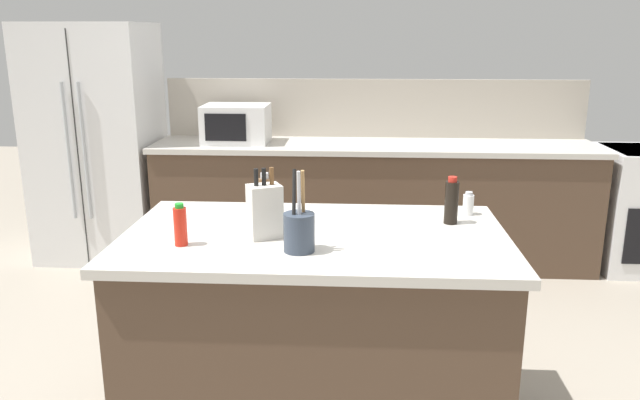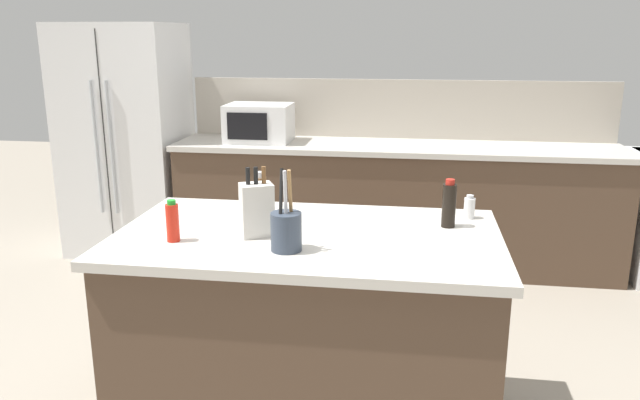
{
  "view_description": "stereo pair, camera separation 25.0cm",
  "coord_description": "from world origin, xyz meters",
  "px_view_note": "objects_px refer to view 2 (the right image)",
  "views": [
    {
      "loc": [
        0.17,
        -2.48,
        1.75
      ],
      "look_at": [
        0.0,
        0.35,
        0.99
      ],
      "focal_mm": 35.0,
      "sensor_mm": 36.0,
      "label": 1
    },
    {
      "loc": [
        0.42,
        -2.45,
        1.75
      ],
      "look_at": [
        0.0,
        0.35,
        0.99
      ],
      "focal_mm": 35.0,
      "sensor_mm": 36.0,
      "label": 2
    }
  ],
  "objects_px": {
    "knife_block": "(257,209)",
    "salt_shaker": "(469,208)",
    "hot_sauce_bottle": "(173,222)",
    "soy_sauce_bottle": "(449,205)",
    "pepper_grinder": "(261,199)",
    "microwave": "(259,123)",
    "refrigerator": "(127,140)",
    "utensil_crock": "(286,230)"
  },
  "relations": [
    {
      "from": "knife_block",
      "to": "salt_shaker",
      "type": "xyz_separation_m",
      "value": [
        0.89,
        0.39,
        -0.06
      ]
    },
    {
      "from": "knife_block",
      "to": "hot_sauce_bottle",
      "type": "bearing_deg",
      "value": 175.01
    },
    {
      "from": "soy_sauce_bottle",
      "to": "pepper_grinder",
      "type": "bearing_deg",
      "value": -174.97
    },
    {
      "from": "microwave",
      "to": "hot_sauce_bottle",
      "type": "distance_m",
      "value": 2.39
    },
    {
      "from": "soy_sauce_bottle",
      "to": "knife_block",
      "type": "bearing_deg",
      "value": -162.97
    },
    {
      "from": "refrigerator",
      "to": "soy_sauce_bottle",
      "type": "xyz_separation_m",
      "value": [
        2.45,
        -2.07,
        0.13
      ]
    },
    {
      "from": "microwave",
      "to": "pepper_grinder",
      "type": "relative_size",
      "value": 2.11
    },
    {
      "from": "utensil_crock",
      "to": "hot_sauce_bottle",
      "type": "bearing_deg",
      "value": 175.16
    },
    {
      "from": "knife_block",
      "to": "utensil_crock",
      "type": "height_order",
      "value": "utensil_crock"
    },
    {
      "from": "knife_block",
      "to": "salt_shaker",
      "type": "distance_m",
      "value": 0.97
    },
    {
      "from": "knife_block",
      "to": "soy_sauce_bottle",
      "type": "xyz_separation_m",
      "value": [
        0.79,
        0.24,
        -0.01
      ]
    },
    {
      "from": "salt_shaker",
      "to": "pepper_grinder",
      "type": "distance_m",
      "value": 0.94
    },
    {
      "from": "pepper_grinder",
      "to": "hot_sauce_bottle",
      "type": "distance_m",
      "value": 0.41
    },
    {
      "from": "pepper_grinder",
      "to": "microwave",
      "type": "bearing_deg",
      "value": 104.13
    },
    {
      "from": "microwave",
      "to": "soy_sauce_bottle",
      "type": "height_order",
      "value": "microwave"
    },
    {
      "from": "refrigerator",
      "to": "pepper_grinder",
      "type": "bearing_deg",
      "value": -52.52
    },
    {
      "from": "refrigerator",
      "to": "salt_shaker",
      "type": "bearing_deg",
      "value": -37.06
    },
    {
      "from": "salt_shaker",
      "to": "soy_sauce_bottle",
      "type": "relative_size",
      "value": 0.51
    },
    {
      "from": "utensil_crock",
      "to": "microwave",
      "type": "bearing_deg",
      "value": 106.25
    },
    {
      "from": "refrigerator",
      "to": "utensil_crock",
      "type": "relative_size",
      "value": 5.71
    },
    {
      "from": "microwave",
      "to": "pepper_grinder",
      "type": "distance_m",
      "value": 2.16
    },
    {
      "from": "microwave",
      "to": "hot_sauce_bottle",
      "type": "bearing_deg",
      "value": -84.39
    },
    {
      "from": "microwave",
      "to": "knife_block",
      "type": "height_order",
      "value": "knife_block"
    },
    {
      "from": "utensil_crock",
      "to": "salt_shaker",
      "type": "height_order",
      "value": "utensil_crock"
    },
    {
      "from": "hot_sauce_bottle",
      "to": "salt_shaker",
      "type": "bearing_deg",
      "value": 22.73
    },
    {
      "from": "salt_shaker",
      "to": "soy_sauce_bottle",
      "type": "distance_m",
      "value": 0.18
    },
    {
      "from": "utensil_crock",
      "to": "pepper_grinder",
      "type": "relative_size",
      "value": 1.38
    },
    {
      "from": "salt_shaker",
      "to": "soy_sauce_bottle",
      "type": "xyz_separation_m",
      "value": [
        -0.1,
        -0.14,
        0.05
      ]
    },
    {
      "from": "hot_sauce_bottle",
      "to": "knife_block",
      "type": "bearing_deg",
      "value": 20.62
    },
    {
      "from": "microwave",
      "to": "utensil_crock",
      "type": "xyz_separation_m",
      "value": [
        0.71,
        -2.42,
        -0.06
      ]
    },
    {
      "from": "refrigerator",
      "to": "pepper_grinder",
      "type": "distance_m",
      "value": 2.71
    },
    {
      "from": "knife_block",
      "to": "hot_sauce_bottle",
      "type": "height_order",
      "value": "knife_block"
    },
    {
      "from": "microwave",
      "to": "utensil_crock",
      "type": "height_order",
      "value": "utensil_crock"
    },
    {
      "from": "refrigerator",
      "to": "microwave",
      "type": "xyz_separation_m",
      "value": [
        1.12,
        -0.05,
        0.17
      ]
    },
    {
      "from": "refrigerator",
      "to": "utensil_crock",
      "type": "height_order",
      "value": "refrigerator"
    },
    {
      "from": "refrigerator",
      "to": "soy_sauce_bottle",
      "type": "distance_m",
      "value": 3.22
    },
    {
      "from": "pepper_grinder",
      "to": "hot_sauce_bottle",
      "type": "height_order",
      "value": "pepper_grinder"
    },
    {
      "from": "knife_block",
      "to": "pepper_grinder",
      "type": "relative_size",
      "value": 1.25
    },
    {
      "from": "pepper_grinder",
      "to": "knife_block",
      "type": "bearing_deg",
      "value": -82.05
    },
    {
      "from": "pepper_grinder",
      "to": "salt_shaker",
      "type": "bearing_deg",
      "value": 13.31
    },
    {
      "from": "refrigerator",
      "to": "soy_sauce_bottle",
      "type": "relative_size",
      "value": 8.67
    },
    {
      "from": "refrigerator",
      "to": "hot_sauce_bottle",
      "type": "distance_m",
      "value": 2.79
    }
  ]
}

